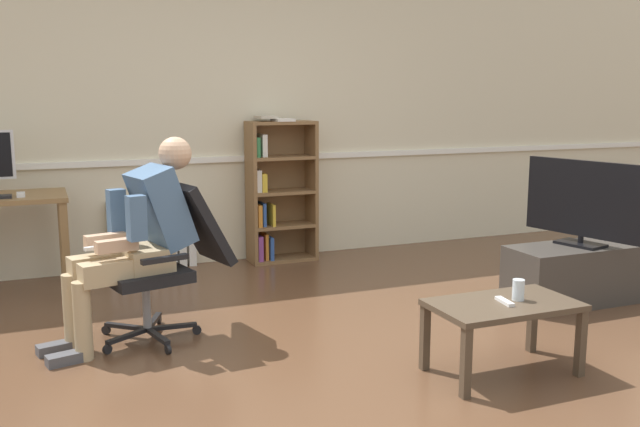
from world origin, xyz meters
The scene contains 12 objects.
ground_plane centered at (0.00, 0.00, 0.00)m, with size 18.00×18.00×0.00m, color brown.
back_wall centered at (0.00, 2.65, 1.35)m, with size 12.00×0.13×2.70m.
computer_mouse centered at (-1.71, 2.03, 0.77)m, with size 0.06×0.10×0.03m, color white.
bookshelf centered at (0.39, 2.44, 0.62)m, with size 0.60×0.29×1.30m.
radiator centered at (-0.71, 2.54, 0.30)m, with size 0.74×0.08×0.60m.
office_chair centered at (-0.86, 0.82, 0.52)m, with size 0.84×0.66×0.95m.
person_seated centered at (-1.06, 0.78, 0.66)m, with size 0.96×0.52×1.24m.
tv_stand centered at (1.99, 0.40, 0.21)m, with size 1.06×0.42×0.42m.
tv_screen centered at (1.99, 0.40, 0.74)m, with size 0.27×0.89×0.61m.
coffee_table centered at (0.67, -0.46, 0.34)m, with size 0.78×0.45×0.40m.
drinking_glass centered at (0.76, -0.46, 0.45)m, with size 0.07×0.07×0.11m, color silver.
spare_remote centered at (0.66, -0.48, 0.41)m, with size 0.04×0.15×0.02m, color white.
Camera 1 is at (-1.59, -3.39, 1.50)m, focal length 38.98 mm.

